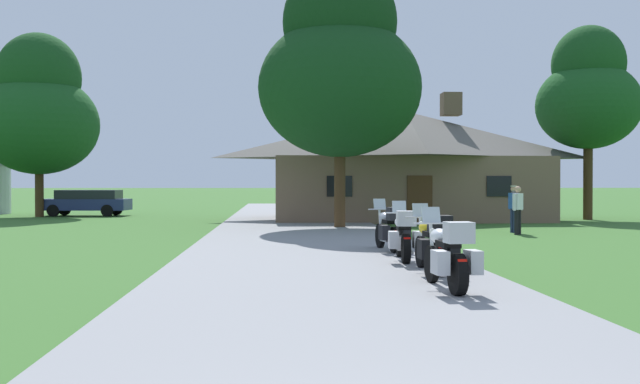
% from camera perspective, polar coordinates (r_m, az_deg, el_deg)
% --- Properties ---
extents(ground_plane, '(500.00, 500.00, 0.00)m').
position_cam_1_polar(ground_plane, '(23.48, -1.25, -3.62)').
color(ground_plane, '#386628').
extents(asphalt_driveway, '(6.40, 80.00, 0.06)m').
position_cam_1_polar(asphalt_driveway, '(21.49, -1.04, -3.94)').
color(asphalt_driveway, gray).
rests_on(asphalt_driveway, ground).
extents(motorcycle_white_nearest_to_camera, '(0.79, 2.08, 1.30)m').
position_cam_1_polar(motorcycle_white_nearest_to_camera, '(11.79, 9.99, -4.96)').
color(motorcycle_white_nearest_to_camera, black).
rests_on(motorcycle_white_nearest_to_camera, asphalt_driveway).
extents(motorcycle_yellow_second_in_row, '(0.74, 2.08, 1.30)m').
position_cam_1_polar(motorcycle_yellow_second_in_row, '(14.03, 8.79, -4.05)').
color(motorcycle_yellow_second_in_row, black).
rests_on(motorcycle_yellow_second_in_row, asphalt_driveway).
extents(motorcycle_white_third_in_row, '(0.80, 2.08, 1.30)m').
position_cam_1_polar(motorcycle_white_third_in_row, '(16.11, 6.54, -3.44)').
color(motorcycle_white_third_in_row, black).
rests_on(motorcycle_white_third_in_row, asphalt_driveway).
extents(motorcycle_silver_farthest_in_row, '(0.86, 2.08, 1.30)m').
position_cam_1_polar(motorcycle_silver_farthest_in_row, '(18.43, 5.48, -2.92)').
color(motorcycle_silver_farthest_in_row, black).
rests_on(motorcycle_silver_farthest_in_row, asphalt_driveway).
extents(stone_lodge, '(13.27, 7.67, 6.15)m').
position_cam_1_polar(stone_lodge, '(35.61, 6.65, 2.20)').
color(stone_lodge, brown).
rests_on(stone_lodge, ground).
extents(bystander_blue_shirt_near_lodge, '(0.31, 0.53, 1.69)m').
position_cam_1_polar(bystander_blue_shirt_near_lodge, '(26.91, 14.87, -1.07)').
color(bystander_blue_shirt_near_lodge, navy).
rests_on(bystander_blue_shirt_near_lodge, ground).
extents(bystander_white_shirt_beside_signpost, '(0.43, 0.41, 1.67)m').
position_cam_1_polar(bystander_white_shirt_beside_signpost, '(25.91, 15.17, -1.18)').
color(bystander_white_shirt_beside_signpost, black).
rests_on(bystander_white_shirt_beside_signpost, ground).
extents(tree_by_lodge_front, '(6.37, 6.37, 10.42)m').
position_cam_1_polar(tree_by_lodge_front, '(28.86, 1.56, 9.62)').
color(tree_by_lodge_front, '#422D19').
rests_on(tree_by_lodge_front, ground).
extents(tree_right_of_lodge, '(4.97, 4.97, 9.39)m').
position_cam_1_polar(tree_right_of_lodge, '(37.92, 20.20, 7.23)').
color(tree_right_of_lodge, '#422D19').
rests_on(tree_right_of_lodge, ground).
extents(tree_left_far, '(6.17, 6.17, 9.63)m').
position_cam_1_polar(tree_left_far, '(41.20, -21.07, 5.97)').
color(tree_left_far, '#422D19').
rests_on(tree_left_far, ground).
extents(parked_navy_suv_far_left, '(4.71, 2.13, 1.40)m').
position_cam_1_polar(parked_navy_suv_far_left, '(41.27, -17.74, -0.72)').
color(parked_navy_suv_far_left, navy).
rests_on(parked_navy_suv_far_left, ground).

